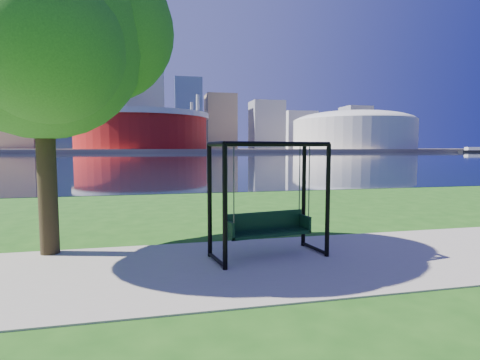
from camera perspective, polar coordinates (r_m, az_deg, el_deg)
name	(u,v)px	position (r m, az deg, el deg)	size (l,w,h in m)	color
ground	(241,259)	(8.27, 0.20, -11.92)	(900.00, 900.00, 0.00)	#1E5114
path	(247,265)	(7.80, 1.04, -12.84)	(120.00, 4.00, 0.03)	#9E937F
river	(162,157)	(109.76, -11.75, 3.50)	(900.00, 180.00, 0.02)	black
far_bank	(158,150)	(313.73, -12.37, 4.48)	(900.00, 228.00, 2.00)	#937F60
stadium	(142,129)	(243.15, -14.71, 7.48)	(83.00, 83.00, 32.00)	maroon
arena	(353,129)	(278.93, 16.87, 7.41)	(84.00, 84.00, 26.56)	beige
skyline	(152,108)	(328.84, -13.25, 10.56)	(392.00, 66.00, 96.50)	gray
swing	(268,202)	(8.15, 4.30, -3.39)	(2.61, 1.46, 2.52)	black
park_tree	(39,30)	(9.70, -28.32, 19.46)	(5.71, 5.16, 7.09)	black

